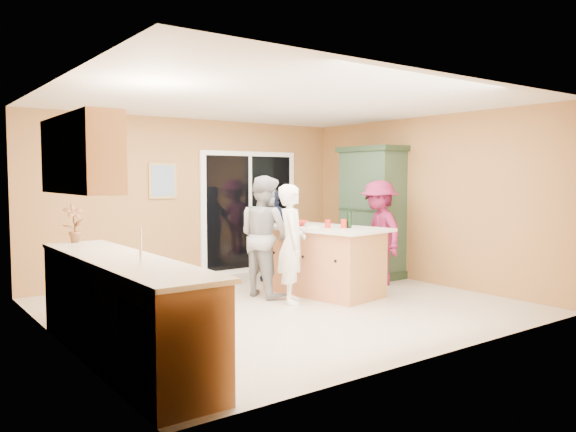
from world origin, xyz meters
TOP-DOWN VIEW (x-y plane):
  - floor at (0.00, 0.00)m, footprint 5.50×5.50m
  - ceiling at (0.00, 0.00)m, footprint 5.50×5.00m
  - wall_back at (0.00, 2.50)m, footprint 5.50×0.10m
  - wall_front at (0.00, -2.50)m, footprint 5.50×0.10m
  - wall_left at (-2.75, 0.00)m, footprint 0.10×5.00m
  - wall_right at (2.75, 0.00)m, footprint 0.10×5.00m
  - left_cabinet_run at (-2.45, -1.05)m, footprint 0.65×3.05m
  - upper_cabinets at (-2.58, -0.20)m, footprint 0.35×1.60m
  - sliding_door at (1.05, 2.46)m, footprint 1.90×0.07m
  - framed_picture at (-0.55, 2.48)m, footprint 0.46×0.04m
  - kitchen_island at (0.90, 0.28)m, footprint 1.28×1.96m
  - green_hutch at (2.49, 0.91)m, footprint 0.62×1.18m
  - woman_white at (0.19, 0.08)m, footprint 0.62×0.68m
  - woman_grey at (0.15, 0.65)m, footprint 0.73×0.88m
  - woman_navy at (0.85, 1.45)m, footprint 0.93×0.54m
  - woman_magenta at (2.02, 0.28)m, footprint 0.84×1.16m
  - serving_bowl at (0.69, 0.64)m, footprint 0.35×0.35m
  - tulip_vase at (-2.45, 0.52)m, footprint 0.24×0.17m
  - tumbler_near at (0.98, -0.06)m, footprint 0.09×0.09m
  - tumbler_far at (0.83, 0.10)m, footprint 0.10×0.10m
  - wine_bottle at (1.06, -0.08)m, footprint 0.07×0.07m
  - white_plate at (0.78, 0.36)m, footprint 0.28×0.28m

SIDE VIEW (x-z plane):
  - floor at x=0.00m, z-range 0.00..0.00m
  - kitchen_island at x=0.90m, z-range -0.03..0.93m
  - left_cabinet_run at x=-2.45m, z-range -0.16..1.08m
  - woman_navy at x=0.85m, z-range 0.00..1.49m
  - woman_white at x=0.19m, z-range 0.00..1.56m
  - woman_magenta at x=2.02m, z-range 0.00..1.61m
  - woman_grey at x=0.15m, z-range 0.00..1.68m
  - white_plate at x=0.78m, z-range 0.96..0.97m
  - serving_bowl at x=0.69m, z-range 0.96..1.03m
  - tumbler_far at x=0.83m, z-range 0.96..1.07m
  - tumbler_near at x=0.98m, z-range 0.96..1.08m
  - sliding_door at x=1.05m, z-range 0.00..2.10m
  - green_hutch at x=2.49m, z-range -0.03..2.14m
  - wine_bottle at x=1.06m, z-range 0.92..1.23m
  - tulip_vase at x=-2.45m, z-range 0.94..1.37m
  - wall_back at x=0.00m, z-range 0.00..2.60m
  - wall_front at x=0.00m, z-range 0.00..2.60m
  - wall_left at x=-2.75m, z-range 0.00..2.60m
  - wall_right at x=2.75m, z-range 0.00..2.60m
  - framed_picture at x=-0.55m, z-range 1.32..1.88m
  - upper_cabinets at x=-2.58m, z-range 1.50..2.25m
  - ceiling at x=0.00m, z-range 2.55..2.65m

